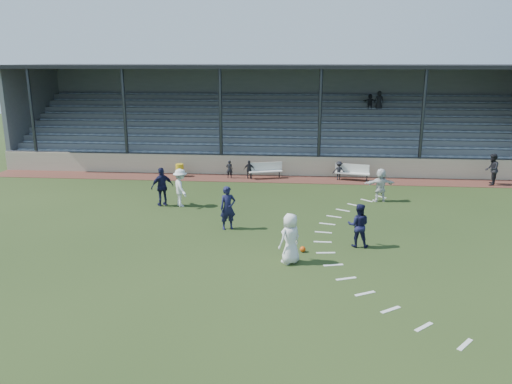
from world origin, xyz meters
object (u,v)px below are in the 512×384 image
(football, at_px, (303,249))
(official, at_px, (492,169))
(bench_right, at_px, (352,171))
(trash_bin, at_px, (180,170))
(player_white_lead, at_px, (290,239))
(bench_left, at_px, (266,169))
(player_navy_lead, at_px, (228,208))

(football, relative_size, official, 0.12)
(bench_right, relative_size, trash_bin, 2.66)
(trash_bin, height_order, football, trash_bin)
(bench_right, bearing_deg, player_white_lead, -92.42)
(bench_right, xyz_separation_m, football, (-2.88, -11.70, -0.48))
(bench_left, distance_m, trash_bin, 5.25)
(bench_left, distance_m, official, 12.87)
(trash_bin, relative_size, official, 0.43)
(player_navy_lead, bearing_deg, football, -61.20)
(trash_bin, relative_size, football, 3.52)
(bench_left, bearing_deg, player_navy_lead, -112.63)
(bench_left, height_order, player_white_lead, player_white_lead)
(bench_right, xyz_separation_m, official, (7.75, -0.43, 0.33))
(bench_right, xyz_separation_m, player_white_lead, (-3.33, -12.76, 0.32))
(bench_left, distance_m, bench_right, 5.11)
(player_navy_lead, xyz_separation_m, official, (13.77, 8.92, -0.01))
(trash_bin, distance_m, football, 13.93)
(trash_bin, distance_m, player_white_lead, 14.62)
(trash_bin, bearing_deg, bench_left, 0.12)
(football, height_order, player_white_lead, player_white_lead)
(football, bearing_deg, bench_left, 100.74)
(bench_left, height_order, bench_right, same)
(bench_right, xyz_separation_m, trash_bin, (-10.36, 0.05, -0.18))
(bench_right, bearing_deg, official, 9.05)
(bench_right, distance_m, official, 7.77)
(official, bearing_deg, player_navy_lead, -34.26)
(trash_bin, bearing_deg, official, -1.52)
(football, bearing_deg, player_white_lead, -112.97)
(player_white_lead, relative_size, player_navy_lead, 0.98)
(bench_left, xyz_separation_m, player_white_lead, (1.78, -12.82, 0.32))
(player_white_lead, bearing_deg, football, -155.87)
(football, bearing_deg, trash_bin, 122.49)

